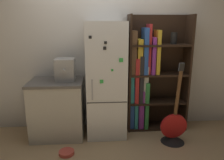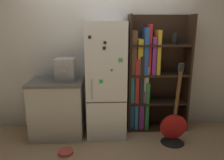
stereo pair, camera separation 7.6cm
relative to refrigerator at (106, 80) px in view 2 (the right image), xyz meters
name	(u,v)px [view 2 (the right image)]	position (x,y,z in m)	size (l,w,h in m)	color
ground_plane	(107,136)	(0.00, -0.15, -0.88)	(16.00, 16.00, 0.00)	tan
wall_back	(105,51)	(0.00, 0.33, 0.42)	(8.00, 0.05, 2.60)	silver
refrigerator	(106,80)	(0.00, 0.00, 0.00)	(0.59, 0.63, 1.76)	white
bookshelf	(149,77)	(0.70, 0.16, 0.00)	(0.98, 0.35, 1.87)	black
kitchen_counter	(58,108)	(-0.76, -0.02, -0.43)	(0.80, 0.66, 0.89)	#BCB7A8
espresso_machine	(65,69)	(-0.61, 0.01, 0.18)	(0.28, 0.35, 0.33)	#A5A39E
guitar	(173,132)	(0.98, -0.38, -0.71)	(0.39, 0.35, 1.23)	black
pet_bowl	(66,152)	(-0.57, -0.59, -0.85)	(0.21, 0.21, 0.05)	#D84C3F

